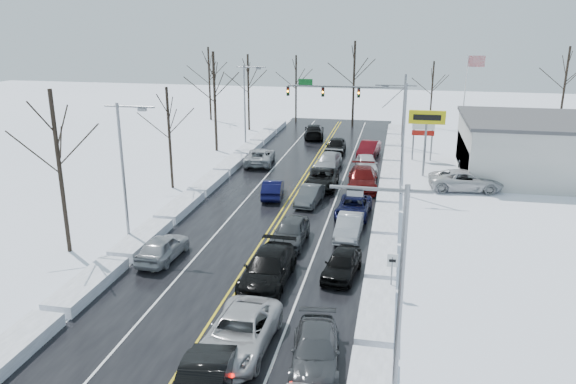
% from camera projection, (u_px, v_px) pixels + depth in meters
% --- Properties ---
extents(ground, '(160.00, 160.00, 0.00)m').
position_uv_depth(ground, '(272.00, 230.00, 38.30)').
color(ground, white).
rests_on(ground, ground).
extents(road_surface, '(14.00, 84.00, 0.01)m').
position_uv_depth(road_surface, '(278.00, 220.00, 40.17)').
color(road_surface, black).
rests_on(road_surface, ground).
extents(snow_bank_left, '(1.69, 72.00, 0.64)m').
position_uv_depth(snow_bank_left, '(178.00, 213.00, 41.60)').
color(snow_bank_left, white).
rests_on(snow_bank_left, ground).
extents(snow_bank_right, '(1.69, 72.00, 0.64)m').
position_uv_depth(snow_bank_right, '(385.00, 227.00, 38.74)').
color(snow_bank_right, white).
rests_on(snow_bank_right, ground).
extents(traffic_signal_mast, '(13.28, 0.39, 8.00)m').
position_uv_depth(traffic_signal_mast, '(358.00, 96.00, 62.20)').
color(traffic_signal_mast, slate).
rests_on(traffic_signal_mast, ground).
extents(tires_plus_sign, '(3.20, 0.34, 6.00)m').
position_uv_depth(tires_plus_sign, '(427.00, 122.00, 49.80)').
color(tires_plus_sign, slate).
rests_on(tires_plus_sign, ground).
extents(used_vehicles_sign, '(2.20, 0.22, 4.65)m').
position_uv_depth(used_vehicles_sign, '(423.00, 128.00, 55.91)').
color(used_vehicles_sign, slate).
rests_on(used_vehicles_sign, ground).
extents(speed_limit_sign, '(0.55, 0.09, 2.35)m').
position_uv_depth(speed_limit_sign, '(392.00, 267.00, 28.78)').
color(speed_limit_sign, slate).
rests_on(speed_limit_sign, ground).
extents(flagpole, '(1.87, 1.20, 10.00)m').
position_uv_depth(flagpole, '(466.00, 93.00, 61.74)').
color(flagpole, silver).
rests_on(flagpole, ground).
extents(streetlight_se, '(3.20, 0.25, 9.00)m').
position_uv_depth(streetlight_se, '(394.00, 293.00, 18.31)').
color(streetlight_se, slate).
rests_on(streetlight_se, ground).
extents(streetlight_ne, '(3.20, 0.25, 9.00)m').
position_uv_depth(streetlight_ne, '(401.00, 130.00, 44.51)').
color(streetlight_ne, slate).
rests_on(streetlight_ne, ground).
extents(streetlight_sw, '(3.20, 0.25, 9.00)m').
position_uv_depth(streetlight_sw, '(125.00, 163.00, 34.53)').
color(streetlight_sw, slate).
rests_on(streetlight_sw, ground).
extents(streetlight_nw, '(3.20, 0.25, 9.00)m').
position_uv_depth(streetlight_nw, '(246.00, 100.00, 60.73)').
color(streetlight_nw, slate).
rests_on(streetlight_nw, ground).
extents(tree_left_b, '(4.00, 4.00, 10.00)m').
position_uv_depth(tree_left_b, '(56.00, 141.00, 32.76)').
color(tree_left_b, '#2D231C').
rests_on(tree_left_b, ground).
extents(tree_left_c, '(3.40, 3.40, 8.50)m').
position_uv_depth(tree_left_c, '(168.00, 118.00, 45.99)').
color(tree_left_c, '#2D231C').
rests_on(tree_left_c, ground).
extents(tree_left_d, '(4.20, 4.20, 10.50)m').
position_uv_depth(tree_left_d, '(214.00, 82.00, 58.80)').
color(tree_left_d, '#2D231C').
rests_on(tree_left_d, ground).
extents(tree_left_e, '(3.80, 3.80, 9.50)m').
position_uv_depth(tree_left_e, '(248.00, 78.00, 70.16)').
color(tree_left_e, '#2D231C').
rests_on(tree_left_e, ground).
extents(tree_far_a, '(4.00, 4.00, 10.00)m').
position_uv_depth(tree_far_a, '(209.00, 69.00, 77.02)').
color(tree_far_a, '#2D231C').
rests_on(tree_far_a, ground).
extents(tree_far_b, '(3.60, 3.60, 9.00)m').
position_uv_depth(tree_far_b, '(296.00, 76.00, 75.91)').
color(tree_far_b, '#2D231C').
rests_on(tree_far_b, ground).
extents(tree_far_c, '(4.40, 4.40, 11.00)m').
position_uv_depth(tree_far_c, '(354.00, 67.00, 72.11)').
color(tree_far_c, '#2D231C').
rests_on(tree_far_c, ground).
extents(tree_far_d, '(3.40, 3.40, 8.50)m').
position_uv_depth(tree_far_d, '(433.00, 81.00, 72.16)').
color(tree_far_d, '#2D231C').
rests_on(tree_far_d, ground).
extents(tree_far_e, '(4.20, 4.20, 10.50)m').
position_uv_depth(tree_far_e, '(567.00, 72.00, 69.20)').
color(tree_far_e, '#2D231C').
rests_on(tree_far_e, ground).
extents(queued_car_2, '(2.89, 5.93, 1.62)m').
position_uv_depth(queued_car_2, '(240.00, 349.00, 24.59)').
color(queued_car_2, '#BCBCBE').
rests_on(queued_car_2, ground).
extents(queued_car_3, '(2.50, 5.88, 1.69)m').
position_uv_depth(queued_car_3, '(268.00, 282.00, 30.74)').
color(queued_car_3, black).
rests_on(queued_car_3, ground).
extents(queued_car_4, '(1.98, 4.80, 1.63)m').
position_uv_depth(queued_car_4, '(291.00, 244.00, 35.99)').
color(queued_car_4, '#3A3C3E').
rests_on(queued_car_4, ground).
extents(queued_car_5, '(1.93, 4.40, 1.40)m').
position_uv_depth(queued_car_5, '(310.00, 204.00, 43.64)').
color(queued_car_5, '#434648').
rests_on(queued_car_5, ground).
extents(queued_car_6, '(2.67, 5.59, 1.54)m').
position_uv_depth(queued_car_6, '(322.00, 187.00, 47.80)').
color(queued_car_6, black).
rests_on(queued_car_6, ground).
extents(queued_car_7, '(2.53, 5.34, 1.50)m').
position_uv_depth(queued_car_7, '(328.00, 169.00, 53.55)').
color(queued_car_7, '#989B9F').
rests_on(queued_car_7, ground).
extents(queued_car_8, '(2.03, 4.96, 1.68)m').
position_uv_depth(queued_car_8, '(335.00, 154.00, 59.57)').
color(queued_car_8, black).
rests_on(queued_car_8, ground).
extents(queued_car_11, '(2.52, 5.10, 1.42)m').
position_uv_depth(queued_car_11, '(315.00, 365.00, 23.46)').
color(queued_car_11, '#3D3F42').
rests_on(queued_car_11, ground).
extents(queued_car_12, '(2.23, 4.46, 1.46)m').
position_uv_depth(queued_car_12, '(342.00, 276.00, 31.52)').
color(queued_car_12, black).
rests_on(queued_car_12, ground).
extents(queued_car_13, '(1.67, 4.48, 1.46)m').
position_uv_depth(queued_car_13, '(349.00, 237.00, 37.07)').
color(queued_car_13, '#A4A6AC').
rests_on(queued_car_13, ground).
extents(queued_car_14, '(2.53, 5.10, 1.39)m').
position_uv_depth(queued_car_14, '(353.00, 216.00, 40.96)').
color(queued_car_14, black).
rests_on(queued_car_14, ground).
extents(queued_car_15, '(2.77, 6.07, 1.72)m').
position_uv_depth(queued_car_15, '(362.00, 188.00, 47.55)').
color(queued_car_15, '#4D0A0A').
rests_on(queued_car_15, ground).
extents(queued_car_16, '(2.53, 5.00, 1.63)m').
position_uv_depth(queued_car_16, '(366.00, 172.00, 52.45)').
color(queued_car_16, silver).
rests_on(queued_car_16, ground).
extents(queued_car_17, '(2.34, 5.14, 1.63)m').
position_uv_depth(queued_car_17, '(369.00, 157.00, 58.22)').
color(queued_car_17, '#510A10').
rests_on(queued_car_17, ground).
extents(oncoming_car_0, '(2.09, 4.52, 1.44)m').
position_uv_depth(oncoming_car_0, '(273.00, 197.00, 45.29)').
color(oncoming_car_0, black).
rests_on(oncoming_car_0, ground).
extents(oncoming_car_1, '(3.23, 5.92, 1.57)m').
position_uv_depth(oncoming_car_1, '(260.00, 164.00, 55.38)').
color(oncoming_car_1, '#A2A5AA').
rests_on(oncoming_car_1, ground).
extents(oncoming_car_2, '(3.05, 5.92, 1.64)m').
position_uv_depth(oncoming_car_2, '(314.00, 138.00, 67.37)').
color(oncoming_car_2, black).
rests_on(oncoming_car_2, ground).
extents(oncoming_car_3, '(2.05, 4.61, 1.54)m').
position_uv_depth(oncoming_car_3, '(164.00, 259.00, 33.66)').
color(oncoming_car_3, '#9C9EA4').
rests_on(oncoming_car_3, ground).
extents(parked_car_0, '(6.26, 3.30, 1.68)m').
position_uv_depth(parked_car_0, '(465.00, 190.00, 47.10)').
color(parked_car_0, '#BDBDC0').
rests_on(parked_car_0, ground).
extents(parked_car_1, '(2.41, 4.86, 1.36)m').
position_uv_depth(parked_car_1, '(499.00, 180.00, 49.89)').
color(parked_car_1, '#3E4043').
rests_on(parked_car_1, ground).
extents(parked_car_2, '(2.23, 4.43, 1.45)m').
position_uv_depth(parked_car_2, '(467.00, 165.00, 54.93)').
color(parked_car_2, black).
rests_on(parked_car_2, ground).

